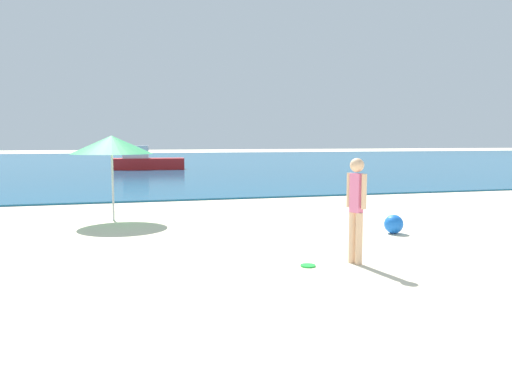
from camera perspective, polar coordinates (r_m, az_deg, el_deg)
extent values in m
cube|color=#14567F|center=(46.40, -13.65, 3.28)|extent=(160.00, 60.00, 0.06)
cylinder|color=#DDAD84|center=(8.23, 11.38, -5.11)|extent=(0.11, 0.11, 0.82)
cylinder|color=#DDAD84|center=(8.32, 10.63, -4.98)|extent=(0.11, 0.11, 0.82)
cube|color=pink|center=(8.17, 11.10, -0.10)|extent=(0.18, 0.22, 0.61)
sphere|color=#DDAD84|center=(8.14, 11.16, 2.94)|extent=(0.22, 0.22, 0.22)
cylinder|color=#DDAD84|center=(8.07, 11.91, 0.05)|extent=(0.08, 0.08, 0.55)
cylinder|color=#DDAD84|center=(8.27, 10.32, 0.22)|extent=(0.08, 0.08, 0.55)
cylinder|color=green|center=(8.06, 5.80, -8.14)|extent=(0.24, 0.24, 0.03)
cube|color=red|center=(33.79, -11.84, 3.09)|extent=(4.59, 1.80, 0.72)
cube|color=silver|center=(33.79, -13.24, 4.35)|extent=(1.69, 1.14, 0.81)
sphere|color=blue|center=(11.12, 15.05, -3.46)|extent=(0.40, 0.40, 0.40)
cylinder|color=#B7B7BC|center=(12.86, -15.64, 1.43)|extent=(0.05, 0.05, 2.04)
cone|color=#2D9956|center=(12.82, -15.75, 5.08)|extent=(1.95, 1.95, 0.44)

